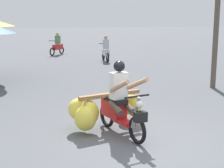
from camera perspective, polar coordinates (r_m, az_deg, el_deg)
The scene contains 4 objects.
ground_plane at distance 6.95m, azimuth 3.58°, elevation -9.64°, with size 120.00×120.00×0.00m, color #56595E.
motorbike_main_loaded at distance 7.44m, azimuth -0.88°, elevation -4.03°, with size 1.82×1.99×1.58m.
motorbike_distant_ahead_left at distance 21.86m, azimuth -9.09°, elevation 6.30°, with size 0.98×1.39×1.40m.
motorbike_distant_ahead_right at distance 18.50m, azimuth -1.06°, elevation 5.52°, with size 0.50×1.62×1.40m.
Camera 1 is at (-1.64, -6.27, 2.51)m, focal length 54.77 mm.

